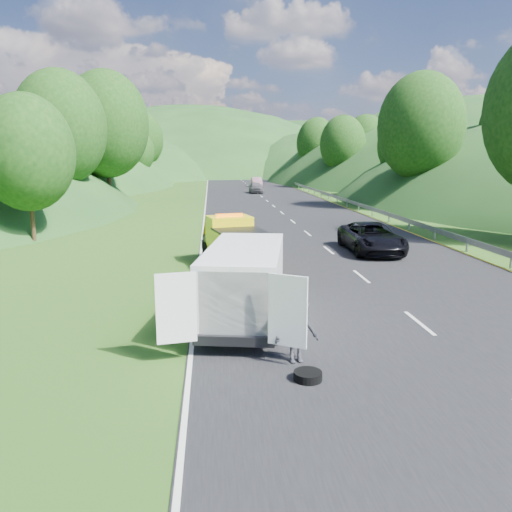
{
  "coord_description": "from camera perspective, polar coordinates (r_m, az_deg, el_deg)",
  "views": [
    {
      "loc": [
        -3.31,
        -16.08,
        5.07
      ],
      "look_at": [
        -1.64,
        2.48,
        1.3
      ],
      "focal_mm": 35.0,
      "sensor_mm": 36.0,
      "label": 1
    }
  ],
  "objects": [
    {
      "name": "woman",
      "position": [
        16.89,
        -4.55,
        -6.06
      ],
      "size": [
        0.52,
        0.63,
        1.52
      ],
      "primitive_type": "imported",
      "rotation": [
        0.0,
        0.0,
        1.81
      ],
      "color": "white",
      "rests_on": "ground"
    },
    {
      "name": "hills_backdrop",
      "position": [
        151.18,
        -1.44,
        9.52
      ],
      "size": [
        201.0,
        288.6,
        44.0
      ],
      "primitive_type": null,
      "color": "#2D5B23",
      "rests_on": "ground"
    },
    {
      "name": "tree_line_right",
      "position": [
        80.66,
        14.03,
        7.5
      ],
      "size": [
        14.0,
        140.0,
        14.0
      ],
      "primitive_type": null,
      "color": "#2C5819",
      "rests_on": "ground"
    },
    {
      "name": "tree_line_left",
      "position": [
        77.84,
        -16.9,
        7.22
      ],
      "size": [
        14.0,
        140.0,
        14.0
      ],
      "primitive_type": null,
      "color": "#2C5819",
      "rests_on": "ground"
    },
    {
      "name": "ground",
      "position": [
        17.18,
        6.22,
        -5.8
      ],
      "size": [
        320.0,
        320.0,
        0.0
      ],
      "primitive_type": "plane",
      "color": "#38661E",
      "rests_on": "ground"
    },
    {
      "name": "passing_suv",
      "position": [
        27.31,
        12.99,
        0.45
      ],
      "size": [
        2.61,
        5.57,
        1.54
      ],
      "primitive_type": "imported",
      "rotation": [
        0.0,
        0.0,
        -0.01
      ],
      "color": "black",
      "rests_on": "ground"
    },
    {
      "name": "white_van",
      "position": [
        15.31,
        -1.23,
        -2.65
      ],
      "size": [
        3.96,
        7.06,
        2.38
      ],
      "rotation": [
        0.0,
        0.0,
        -0.17
      ],
      "color": "black",
      "rests_on": "ground"
    },
    {
      "name": "spare_tire",
      "position": [
        11.84,
        5.93,
        -13.98
      ],
      "size": [
        0.66,
        0.66,
        0.2
      ],
      "primitive_type": "cylinder",
      "color": "black",
      "rests_on": "ground"
    },
    {
      "name": "suitcase",
      "position": [
        17.71,
        -7.45,
        -4.31
      ],
      "size": [
        0.38,
        0.23,
        0.59
      ],
      "primitive_type": "cube",
      "rotation": [
        0.0,
        0.0,
        -0.08
      ],
      "color": "#66604D",
      "rests_on": "ground"
    },
    {
      "name": "worker",
      "position": [
        12.74,
        4.62,
        -12.06
      ],
      "size": [
        1.17,
        0.76,
        1.7
      ],
      "primitive_type": "imported",
      "rotation": [
        0.0,
        0.0,
        0.12
      ],
      "color": "#222227",
      "rests_on": "ground"
    },
    {
      "name": "road_surface",
      "position": [
        56.66,
        1.28,
        6.31
      ],
      "size": [
        14.0,
        200.0,
        0.02
      ],
      "primitive_type": "cube",
      "color": "black",
      "rests_on": "ground"
    },
    {
      "name": "child",
      "position": [
        15.71,
        -0.79,
        -7.39
      ],
      "size": [
        0.65,
        0.66,
        1.08
      ],
      "primitive_type": "imported",
      "rotation": [
        0.0,
        0.0,
        -0.9
      ],
      "color": "tan",
      "rests_on": "ground"
    },
    {
      "name": "guardrail",
      "position": [
        70.1,
        6.11,
        7.23
      ],
      "size": [
        0.06,
        140.0,
        1.52
      ],
      "primitive_type": "cube",
      "color": "gray",
      "rests_on": "ground"
    },
    {
      "name": "dist_car_c",
      "position": [
        113.66,
        -1.62,
        8.88
      ],
      "size": [
        1.93,
        4.74,
        1.38
      ],
      "primitive_type": "imported",
      "color": "#854256",
      "rests_on": "ground"
    },
    {
      "name": "dist_car_a",
      "position": [
        68.58,
        0.0,
        7.2
      ],
      "size": [
        1.75,
        4.36,
        1.49
      ],
      "primitive_type": "imported",
      "color": "#434347",
      "rests_on": "ground"
    },
    {
      "name": "dist_car_b",
      "position": [
        82.95,
        0.06,
        7.94
      ],
      "size": [
        1.6,
        4.58,
        1.51
      ],
      "primitive_type": "imported",
      "color": "#7D5366",
      "rests_on": "ground"
    },
    {
      "name": "tow_truck",
      "position": [
        22.91,
        -2.38,
        1.59
      ],
      "size": [
        3.21,
        5.79,
        2.36
      ],
      "rotation": [
        0.0,
        0.0,
        0.23
      ],
      "color": "black",
      "rests_on": "ground"
    }
  ]
}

